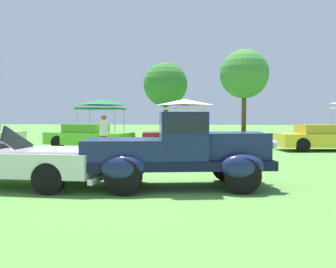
{
  "coord_description": "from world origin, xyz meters",
  "views": [
    {
      "loc": [
        0.98,
        -7.89,
        1.61
      ],
      "look_at": [
        -0.12,
        1.85,
        1.11
      ],
      "focal_mm": 37.73,
      "sensor_mm": 36.0,
      "label": 1
    }
  ],
  "objects_px": {
    "show_car_burgundy": "(180,136)",
    "show_car_yellow": "(322,138)",
    "canopy_tent_left_field": "(101,104)",
    "spectator_near_truck": "(104,134)",
    "neighbor_convertible": "(12,161)",
    "feature_pickup_truck": "(179,149)",
    "show_car_lime": "(88,136)",
    "canopy_tent_center_field": "(185,103)"
  },
  "relations": [
    {
      "from": "canopy_tent_center_field",
      "to": "neighbor_convertible",
      "type": "bearing_deg",
      "value": -101.69
    },
    {
      "from": "show_car_lime",
      "to": "show_car_burgundy",
      "type": "xyz_separation_m",
      "value": [
        4.62,
        0.67,
        -0.0
      ]
    },
    {
      "from": "feature_pickup_truck",
      "to": "show_car_burgundy",
      "type": "bearing_deg",
      "value": 94.23
    },
    {
      "from": "show_car_yellow",
      "to": "spectator_near_truck",
      "type": "relative_size",
      "value": 2.56
    },
    {
      "from": "show_car_burgundy",
      "to": "feature_pickup_truck",
      "type": "bearing_deg",
      "value": -85.77
    },
    {
      "from": "neighbor_convertible",
      "to": "show_car_lime",
      "type": "xyz_separation_m",
      "value": [
        -1.5,
        9.49,
        0.02
      ]
    },
    {
      "from": "show_car_lime",
      "to": "canopy_tent_left_field",
      "type": "distance_m",
      "value": 5.37
    },
    {
      "from": "feature_pickup_truck",
      "to": "neighbor_convertible",
      "type": "bearing_deg",
      "value": -176.92
    },
    {
      "from": "show_car_lime",
      "to": "show_car_burgundy",
      "type": "bearing_deg",
      "value": 8.26
    },
    {
      "from": "spectator_near_truck",
      "to": "show_car_lime",
      "type": "bearing_deg",
      "value": 117.02
    },
    {
      "from": "show_car_lime",
      "to": "canopy_tent_left_field",
      "type": "xyz_separation_m",
      "value": [
        -0.82,
        4.99,
        1.82
      ]
    },
    {
      "from": "neighbor_convertible",
      "to": "canopy_tent_left_field",
      "type": "bearing_deg",
      "value": 99.09
    },
    {
      "from": "feature_pickup_truck",
      "to": "show_car_lime",
      "type": "bearing_deg",
      "value": 120.0
    },
    {
      "from": "show_car_yellow",
      "to": "show_car_burgundy",
      "type": "bearing_deg",
      "value": 174.82
    },
    {
      "from": "neighbor_convertible",
      "to": "spectator_near_truck",
      "type": "relative_size",
      "value": 2.78
    },
    {
      "from": "spectator_near_truck",
      "to": "show_car_yellow",
      "type": "bearing_deg",
      "value": 23.39
    },
    {
      "from": "show_car_yellow",
      "to": "canopy_tent_left_field",
      "type": "height_order",
      "value": "canopy_tent_left_field"
    },
    {
      "from": "show_car_lime",
      "to": "neighbor_convertible",
      "type": "bearing_deg",
      "value": -81.03
    },
    {
      "from": "spectator_near_truck",
      "to": "canopy_tent_center_field",
      "type": "relative_size",
      "value": 0.62
    },
    {
      "from": "show_car_lime",
      "to": "show_car_yellow",
      "type": "height_order",
      "value": "same"
    },
    {
      "from": "show_car_burgundy",
      "to": "show_car_lime",
      "type": "bearing_deg",
      "value": -171.74
    },
    {
      "from": "spectator_near_truck",
      "to": "feature_pickup_truck",
      "type": "bearing_deg",
      "value": -57.89
    },
    {
      "from": "show_car_burgundy",
      "to": "show_car_yellow",
      "type": "distance_m",
      "value": 6.73
    },
    {
      "from": "spectator_near_truck",
      "to": "neighbor_convertible",
      "type": "bearing_deg",
      "value": -95.4
    },
    {
      "from": "show_car_burgundy",
      "to": "canopy_tent_center_field",
      "type": "height_order",
      "value": "canopy_tent_center_field"
    },
    {
      "from": "show_car_lime",
      "to": "show_car_yellow",
      "type": "xyz_separation_m",
      "value": [
        11.33,
        0.06,
        -0.0
      ]
    },
    {
      "from": "canopy_tent_left_field",
      "to": "show_car_burgundy",
      "type": "bearing_deg",
      "value": -38.44
    },
    {
      "from": "show_car_yellow",
      "to": "spectator_near_truck",
      "type": "bearing_deg",
      "value": -156.61
    },
    {
      "from": "feature_pickup_truck",
      "to": "canopy_tent_left_field",
      "type": "bearing_deg",
      "value": 113.41
    },
    {
      "from": "feature_pickup_truck",
      "to": "show_car_lime",
      "type": "xyz_separation_m",
      "value": [
        -5.36,
        9.28,
        -0.26
      ]
    },
    {
      "from": "show_car_yellow",
      "to": "spectator_near_truck",
      "type": "height_order",
      "value": "spectator_near_truck"
    },
    {
      "from": "spectator_near_truck",
      "to": "canopy_tent_left_field",
      "type": "height_order",
      "value": "canopy_tent_left_field"
    },
    {
      "from": "neighbor_convertible",
      "to": "show_car_burgundy",
      "type": "xyz_separation_m",
      "value": [
        3.12,
        10.16,
        0.02
      ]
    },
    {
      "from": "show_car_yellow",
      "to": "canopy_tent_left_field",
      "type": "xyz_separation_m",
      "value": [
        -12.14,
        4.93,
        1.82
      ]
    },
    {
      "from": "neighbor_convertible",
      "to": "show_car_yellow",
      "type": "height_order",
      "value": "neighbor_convertible"
    },
    {
      "from": "neighbor_convertible",
      "to": "canopy_tent_center_field",
      "type": "bearing_deg",
      "value": 78.31
    },
    {
      "from": "neighbor_convertible",
      "to": "canopy_tent_center_field",
      "type": "height_order",
      "value": "canopy_tent_center_field"
    },
    {
      "from": "canopy_tent_left_field",
      "to": "canopy_tent_center_field",
      "type": "relative_size",
      "value": 1.0
    },
    {
      "from": "spectator_near_truck",
      "to": "canopy_tent_left_field",
      "type": "bearing_deg",
      "value": 107.6
    },
    {
      "from": "feature_pickup_truck",
      "to": "show_car_lime",
      "type": "distance_m",
      "value": 10.72
    },
    {
      "from": "show_car_lime",
      "to": "spectator_near_truck",
      "type": "xyz_separation_m",
      "value": [
        2.02,
        -3.96,
        0.31
      ]
    },
    {
      "from": "canopy_tent_center_field",
      "to": "canopy_tent_left_field",
      "type": "bearing_deg",
      "value": -176.99
    }
  ]
}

